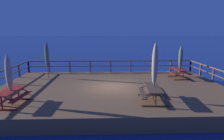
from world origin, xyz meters
The scene contains 11 objects.
ground_plane centered at (0.00, 0.00, 0.00)m, with size 600.00×600.00×0.00m, color navy.
wooden_deck centered at (0.00, 0.00, 0.39)m, with size 15.56×10.00×0.78m, color brown.
railing_waterside_far centered at (0.00, 4.85, 1.53)m, with size 15.36×0.10×1.09m.
railing_side_right centered at (7.63, 0.00, 1.53)m, with size 0.10×9.80×1.09m.
picnic_table_back_left centered at (2.10, -2.90, 1.35)m, with size 1.56×2.24×0.78m.
picnic_table_mid_centre centered at (-5.34, -3.25, 1.34)m, with size 1.52×1.97×0.78m.
picnic_table_mid_right centered at (5.55, 2.22, 1.33)m, with size 1.46×1.73×0.78m.
patio_umbrella_tall_back_left centered at (2.16, -2.85, 2.76)m, with size 0.32×0.32×3.12m.
patio_umbrella_tall_front centered at (-5.28, -3.28, 2.42)m, with size 0.32×0.32×2.58m.
patio_umbrella_tall_back_right centered at (5.59, 2.29, 2.45)m, with size 0.32×0.32×2.62m.
patio_umbrella_short_front centered at (-5.23, 2.77, 2.64)m, with size 0.32×0.32×2.93m.
Camera 1 is at (-0.42, -12.62, 4.41)m, focal length 30.25 mm.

